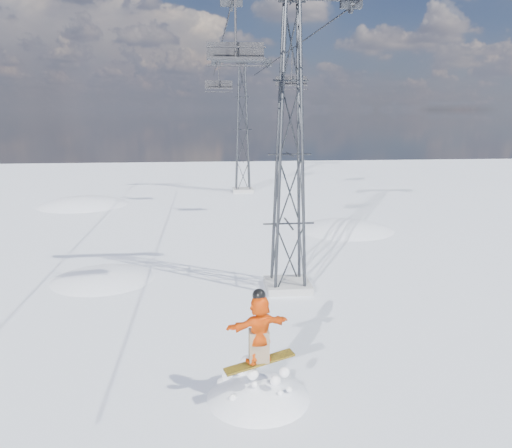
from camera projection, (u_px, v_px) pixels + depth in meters
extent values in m
plane|color=white|center=(307.00, 399.00, 12.67)|extent=(120.00, 120.00, 0.00)
sphere|color=white|center=(114.00, 433.00, 23.40)|extent=(16.00, 16.00, 16.00)
sphere|color=white|center=(339.00, 369.00, 32.83)|extent=(20.00, 20.00, 20.00)
sphere|color=white|center=(93.00, 329.00, 40.98)|extent=(22.00, 22.00, 22.00)
cube|color=#999999|center=(288.00, 285.00, 20.47)|extent=(1.80, 1.80, 0.30)
cube|color=#282A2E|center=(351.00, 1.00, 18.25)|extent=(0.80, 0.25, 0.50)
cube|color=#999999|center=(243.00, 190.00, 44.72)|extent=(1.80, 1.80, 0.30)
cube|color=#282A2E|center=(242.00, 61.00, 42.24)|extent=(5.00, 0.35, 0.35)
cube|color=#282A2E|center=(216.00, 63.00, 42.07)|extent=(0.80, 0.25, 0.50)
cube|color=#282A2E|center=(268.00, 63.00, 42.50)|extent=(0.80, 0.25, 0.50)
cylinder|color=black|center=(221.00, 45.00, 29.02)|extent=(0.06, 51.00, 0.06)
cylinder|color=black|center=(296.00, 46.00, 29.45)|extent=(0.06, 51.00, 0.06)
cube|color=#9D7A15|center=(260.00, 362.00, 12.21)|extent=(1.80, 0.78, 0.27)
imported|color=#EC500A|center=(260.00, 329.00, 12.01)|extent=(1.67, 0.92, 1.72)
cube|color=#78634A|center=(260.00, 346.00, 12.11)|extent=(0.56, 0.48, 0.79)
sphere|color=black|center=(260.00, 296.00, 11.82)|extent=(0.32, 0.32, 0.32)
cylinder|color=black|center=(235.00, 25.00, 15.84)|extent=(0.08, 0.08, 2.06)
cube|color=black|center=(236.00, 59.00, 16.08)|extent=(1.88, 0.42, 0.08)
cube|color=black|center=(235.00, 50.00, 16.21)|extent=(1.88, 0.06, 0.52)
cylinder|color=black|center=(236.00, 66.00, 15.90)|extent=(1.88, 0.06, 0.06)
cylinder|color=black|center=(236.00, 47.00, 15.73)|extent=(1.88, 0.05, 0.05)
cylinder|color=black|center=(292.00, 67.00, 30.86)|extent=(0.08, 0.08, 2.18)
cube|color=black|center=(292.00, 85.00, 31.10)|extent=(1.99, 0.45, 0.08)
cube|color=black|center=(291.00, 81.00, 31.25)|extent=(1.99, 0.06, 0.55)
cylinder|color=black|center=(292.00, 89.00, 30.92)|extent=(1.99, 0.06, 0.06)
cylinder|color=black|center=(293.00, 79.00, 30.74)|extent=(1.99, 0.05, 0.05)
cylinder|color=black|center=(219.00, 73.00, 35.44)|extent=(0.08, 0.08, 2.18)
cube|color=black|center=(219.00, 88.00, 35.68)|extent=(1.98, 0.45, 0.08)
cube|color=black|center=(219.00, 84.00, 35.83)|extent=(1.98, 0.06, 0.54)
cylinder|color=black|center=(219.00, 92.00, 35.50)|extent=(1.98, 0.06, 0.06)
cylinder|color=black|center=(219.00, 83.00, 35.32)|extent=(1.98, 0.05, 0.05)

